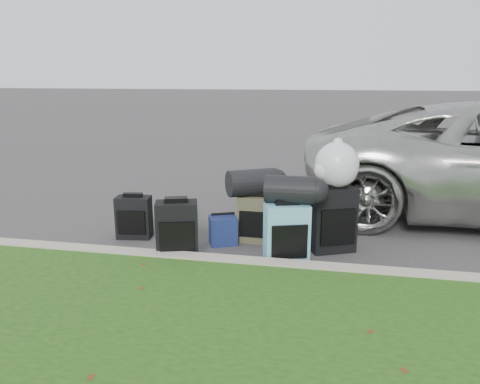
% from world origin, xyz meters
% --- Properties ---
extents(ground, '(120.00, 120.00, 0.00)m').
position_xyz_m(ground, '(0.00, 0.00, 0.00)').
color(ground, '#383535').
rests_on(ground, ground).
extents(curb, '(120.00, 0.18, 0.15)m').
position_xyz_m(curb, '(0.00, -1.00, 0.07)').
color(curb, '#9E937F').
rests_on(curb, ground).
extents(suitcase_small_black, '(0.45, 0.28, 0.53)m').
position_xyz_m(suitcase_small_black, '(-1.37, -0.20, 0.26)').
color(suitcase_small_black, black).
rests_on(suitcase_small_black, ground).
extents(suitcase_large_black_left, '(0.51, 0.39, 0.65)m').
position_xyz_m(suitcase_large_black_left, '(-0.61, -0.77, 0.33)').
color(suitcase_large_black_left, black).
rests_on(suitcase_large_black_left, ground).
extents(suitcase_olive, '(0.42, 0.27, 0.57)m').
position_xyz_m(suitcase_olive, '(0.14, -0.03, 0.28)').
color(suitcase_olive, '#3A3725').
rests_on(suitcase_olive, ground).
extents(suitcase_teal, '(0.53, 0.41, 0.66)m').
position_xyz_m(suitcase_teal, '(0.58, -0.67, 0.33)').
color(suitcase_teal, teal).
rests_on(suitcase_teal, ground).
extents(suitcase_large_black_right, '(0.57, 0.47, 0.74)m').
position_xyz_m(suitcase_large_black_right, '(1.06, -0.18, 0.37)').
color(suitcase_large_black_right, black).
rests_on(suitcase_large_black_right, ground).
extents(tote_green, '(0.39, 0.35, 0.36)m').
position_xyz_m(tote_green, '(-1.00, 0.33, 0.18)').
color(tote_green, '#1C8139').
rests_on(tote_green, ground).
extents(tote_navy, '(0.39, 0.35, 0.34)m').
position_xyz_m(tote_navy, '(-0.23, -0.22, 0.17)').
color(tote_navy, navy).
rests_on(tote_navy, ground).
extents(duffel_left, '(0.68, 0.57, 0.32)m').
position_xyz_m(duffel_left, '(0.09, -0.01, 0.73)').
color(duffel_left, black).
rests_on(duffel_left, suitcase_olive).
extents(duffel_right, '(0.53, 0.30, 0.30)m').
position_xyz_m(duffel_right, '(0.60, -0.61, 0.81)').
color(duffel_right, black).
rests_on(duffel_right, suitcase_teal).
extents(trash_bag, '(0.50, 0.50, 0.50)m').
position_xyz_m(trash_bag, '(1.08, -0.10, 1.00)').
color(trash_bag, silver).
rests_on(trash_bag, suitcase_large_black_right).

